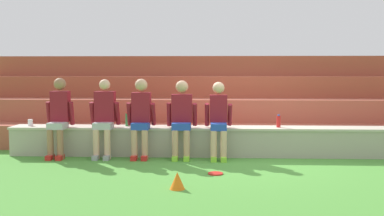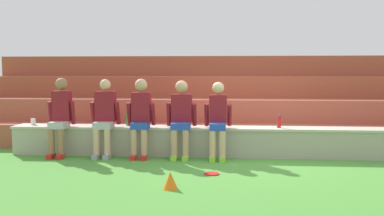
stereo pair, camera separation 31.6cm
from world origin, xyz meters
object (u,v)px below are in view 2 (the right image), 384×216
object	(u,v)px
sports_cone	(170,180)
person_center	(141,115)
water_bottle_near_left	(128,119)
person_left_of_center	(105,115)
frisbee	(212,174)
person_far_right	(218,118)
person_right_of_center	(181,116)
person_far_left	(60,114)
plastic_cup_middle	(33,122)
water_bottle_mid_right	(279,122)

from	to	relation	value
sports_cone	person_center	bearing A→B (deg)	111.49
water_bottle_near_left	sports_cone	distance (m)	2.67
person_left_of_center	water_bottle_near_left	xyz separation A→B (m)	(0.36, 0.30, -0.10)
frisbee	sports_cone	world-z (taller)	sports_cone
person_left_of_center	person_far_right	world-z (taller)	person_left_of_center
person_left_of_center	sports_cone	bearing A→B (deg)	-54.64
water_bottle_near_left	person_far_right	bearing A→B (deg)	-10.39
person_left_of_center	water_bottle_near_left	distance (m)	0.48
person_right_of_center	frisbee	xyz separation A→B (m)	(0.59, -1.22, -0.74)
person_right_of_center	person_far_left	bearing A→B (deg)	-179.50
person_right_of_center	sports_cone	world-z (taller)	person_right_of_center
person_far_right	frisbee	xyz separation A→B (m)	(-0.06, -1.21, -0.71)
person_far_left	sports_cone	distance (m)	3.14
person_left_of_center	plastic_cup_middle	size ratio (longest dim) A/B	11.80
person_far_right	plastic_cup_middle	world-z (taller)	person_far_right
plastic_cup_middle	frisbee	xyz separation A→B (m)	(3.45, -1.49, -0.58)
person_center	sports_cone	distance (m)	2.28
person_center	plastic_cup_middle	distance (m)	2.16
person_right_of_center	sports_cone	bearing A→B (deg)	-87.85
person_center	sports_cone	bearing A→B (deg)	-68.51
person_far_left	water_bottle_near_left	distance (m)	1.22
person_far_left	water_bottle_near_left	bearing A→B (deg)	15.17
person_far_left	person_center	bearing A→B (deg)	-0.58
plastic_cup_middle	sports_cone	distance (m)	3.78
person_far_right	frisbee	bearing A→B (deg)	-93.07
person_far_left	frisbee	xyz separation A→B (m)	(2.80, -1.20, -0.75)
person_left_of_center	water_bottle_mid_right	distance (m)	3.15
person_far_left	person_left_of_center	world-z (taller)	person_far_left
person_far_left	water_bottle_near_left	xyz separation A→B (m)	(1.17, 0.32, -0.11)
person_left_of_center	sports_cone	world-z (taller)	person_left_of_center
frisbee	person_far_right	bearing A→B (deg)	86.93
water_bottle_near_left	plastic_cup_middle	distance (m)	1.82
person_far_right	sports_cone	world-z (taller)	person_far_right
person_left_of_center	person_far_left	bearing A→B (deg)	-178.48
person_left_of_center	water_bottle_near_left	world-z (taller)	person_left_of_center
person_far_left	person_center	distance (m)	1.48
person_far_right	plastic_cup_middle	bearing A→B (deg)	175.41
water_bottle_near_left	plastic_cup_middle	world-z (taller)	water_bottle_near_left
person_center	sports_cone	world-z (taller)	person_center
frisbee	sports_cone	bearing A→B (deg)	-120.90
person_far_right	person_far_left	bearing A→B (deg)	-179.83
person_left_of_center	person_center	bearing A→B (deg)	-3.14
water_bottle_near_left	person_right_of_center	bearing A→B (deg)	-16.11
person_center	person_right_of_center	distance (m)	0.72
person_right_of_center	person_far_right	world-z (taller)	person_right_of_center
person_right_of_center	water_bottle_mid_right	distance (m)	1.77
water_bottle_mid_right	sports_cone	world-z (taller)	water_bottle_mid_right
water_bottle_mid_right	frisbee	size ratio (longest dim) A/B	1.03
person_far_right	water_bottle_mid_right	size ratio (longest dim) A/B	5.81
person_far_left	person_left_of_center	size ratio (longest dim) A/B	1.02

